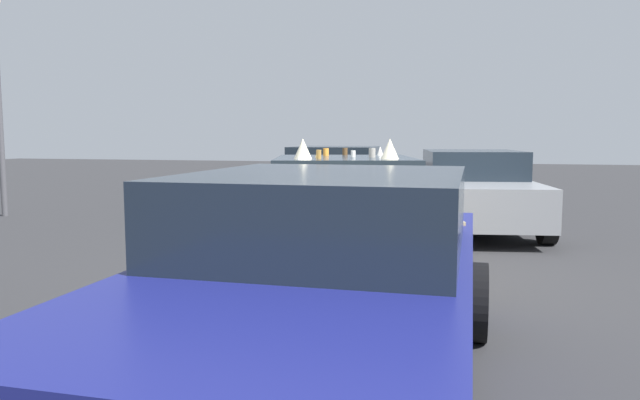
# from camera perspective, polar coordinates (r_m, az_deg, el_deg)

# --- Properties ---
(ground_plane) EXTENTS (60.00, 60.00, 0.00)m
(ground_plane) POSITION_cam_1_polar(r_m,az_deg,el_deg) (7.23, 2.33, -7.17)
(ground_plane) COLOR #2D2D30
(art_car_decorated) EXTENTS (4.85, 2.79, 1.63)m
(art_car_decorated) POSITION_cam_1_polar(r_m,az_deg,el_deg) (7.12, 2.35, -1.52)
(art_car_decorated) COLOR #D8BC7F
(art_car_decorated) RESTS_ON ground
(parked_sedan_near_left) EXTENTS (4.36, 2.11, 1.44)m
(parked_sedan_near_left) POSITION_cam_1_polar(r_m,az_deg,el_deg) (3.81, 0.40, -8.16)
(parked_sedan_near_left) COLOR navy
(parked_sedan_near_left) RESTS_ON ground
(parked_sedan_far_right) EXTENTS (4.34, 2.44, 1.40)m
(parked_sedan_far_right) POSITION_cam_1_polar(r_m,az_deg,el_deg) (10.89, 14.46, 0.95)
(parked_sedan_far_right) COLOR gray
(parked_sedan_far_right) RESTS_ON ground
(parked_sedan_row_back_far) EXTENTS (3.98, 2.13, 1.44)m
(parked_sedan_row_back_far) POSITION_cam_1_polar(r_m,az_deg,el_deg) (12.37, 1.64, 1.78)
(parked_sedan_row_back_far) COLOR black
(parked_sedan_row_back_far) RESTS_ON ground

